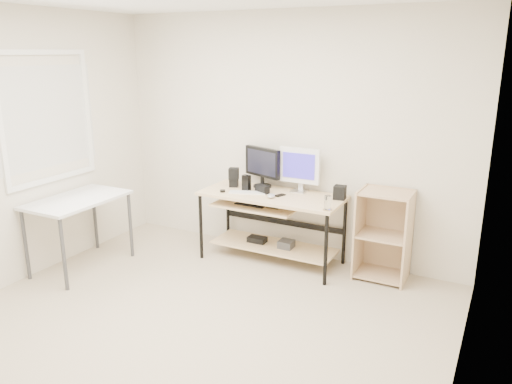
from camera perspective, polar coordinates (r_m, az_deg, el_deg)
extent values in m
cube|color=#B8A78D|center=(4.19, -8.53, -15.89)|extent=(4.00, 4.00, 0.01)
cube|color=beige|center=(5.38, 3.50, 6.32)|extent=(4.00, 0.01, 2.60)
cube|color=beige|center=(2.99, 23.22, -2.78)|extent=(0.01, 4.00, 2.60)
cube|color=white|center=(5.42, -22.76, 7.88)|extent=(0.01, 1.00, 1.20)
cube|color=beige|center=(5.20, 1.84, -0.39)|extent=(1.50, 0.65, 0.03)
cube|color=beige|center=(5.25, 0.11, -1.51)|extent=(0.90, 0.49, 0.02)
cube|color=beige|center=(5.43, 2.01, -6.19)|extent=(1.35, 0.46, 0.02)
cube|color=black|center=(5.27, -0.37, -1.27)|extent=(0.33, 0.22, 0.01)
cylinder|color=black|center=(5.12, 1.85, -1.81)|extent=(0.14, 0.01, 0.01)
cube|color=#3C3C3E|center=(5.36, 3.47, -5.96)|extent=(0.15, 0.15, 0.08)
cube|color=black|center=(5.50, 0.13, -5.44)|extent=(0.20, 0.12, 0.06)
cylinder|color=black|center=(5.42, -6.32, -3.97)|extent=(0.04, 0.04, 0.72)
cylinder|color=black|center=(5.87, -3.24, -2.31)|extent=(0.04, 0.04, 0.72)
cylinder|color=black|center=(4.82, 7.98, -6.61)|extent=(0.04, 0.04, 0.72)
cylinder|color=black|center=(5.32, 10.07, -4.48)|extent=(0.04, 0.04, 0.72)
cube|color=silver|center=(5.36, -19.75, -0.84)|extent=(0.60, 1.00, 0.03)
cylinder|color=#3C3C3E|center=(5.39, -24.84, -5.51)|extent=(0.04, 0.04, 0.72)
cylinder|color=#3C3C3E|center=(5.95, -17.93, -2.84)|extent=(0.04, 0.04, 0.72)
cylinder|color=#3C3C3E|center=(5.01, -21.13, -6.69)|extent=(0.04, 0.04, 0.72)
cylinder|color=#3C3C3E|center=(5.60, -14.16, -3.69)|extent=(0.04, 0.04, 0.72)
cube|color=tan|center=(5.10, 11.71, -4.43)|extent=(0.02, 0.40, 0.90)
cube|color=tan|center=(5.00, 17.01, -5.21)|extent=(0.02, 0.40, 0.90)
cube|color=tan|center=(5.22, 14.83, -4.15)|extent=(0.50, 0.02, 0.90)
cube|color=tan|center=(5.20, 14.02, -9.06)|extent=(0.46, 0.38, 0.02)
cube|color=tan|center=(5.04, 14.33, -4.82)|extent=(0.46, 0.38, 0.02)
cube|color=tan|center=(4.91, 14.67, -0.12)|extent=(0.46, 0.38, 0.02)
cylinder|color=black|center=(5.46, 0.74, 0.68)|extent=(0.20, 0.20, 0.02)
cylinder|color=black|center=(5.44, 0.74, 1.29)|extent=(0.04, 0.04, 0.10)
cube|color=black|center=(5.39, 0.75, 3.43)|extent=(0.47, 0.19, 0.32)
cube|color=black|center=(5.37, 0.61, 3.37)|extent=(0.39, 0.13, 0.25)
cube|color=silver|center=(5.29, 4.93, 0.08)|extent=(0.16, 0.14, 0.01)
cylinder|color=silver|center=(5.27, 4.94, 0.61)|extent=(0.04, 0.04, 0.09)
cube|color=silver|center=(5.22, 5.00, 3.05)|extent=(0.44, 0.05, 0.37)
cube|color=#352AB8|center=(5.20, 4.90, 2.99)|extent=(0.38, 0.01, 0.30)
cube|color=silver|center=(5.22, -0.97, -0.06)|extent=(0.40, 0.23, 0.01)
ellipsoid|color=#B2B2B7|center=(5.06, 1.74, -0.43)|extent=(0.11, 0.14, 0.04)
cube|color=black|center=(5.23, 0.72, 0.36)|extent=(0.18, 0.13, 0.08)
cube|color=black|center=(5.47, -2.55, 1.05)|extent=(0.12, 0.12, 0.08)
cube|color=black|center=(5.45, -2.57, 2.10)|extent=(0.13, 0.13, 0.12)
cube|color=black|center=(5.07, 9.55, -0.05)|extent=(0.13, 0.13, 0.14)
cube|color=black|center=(5.29, -1.11, 1.03)|extent=(0.09, 0.07, 0.17)
cylinder|color=black|center=(5.27, -3.85, 0.12)|extent=(0.06, 0.06, 0.02)
cube|color=black|center=(5.14, 2.76, -0.37)|extent=(0.10, 0.13, 0.01)
cylinder|color=olive|center=(4.72, 8.17, -2.01)|extent=(0.09, 0.09, 0.01)
cylinder|color=white|center=(4.70, 8.20, -1.21)|extent=(0.07, 0.07, 0.13)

